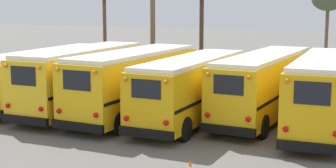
{
  "coord_description": "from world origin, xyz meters",
  "views": [
    {
      "loc": [
        10.31,
        -23.22,
        5.67
      ],
      "look_at": [
        0.0,
        -0.36,
        1.64
      ],
      "focal_mm": 55.0,
      "sensor_mm": 36.0,
      "label": 1
    }
  ],
  "objects": [
    {
      "name": "utility_pole",
      "position": [
        -6.07,
        10.41,
        3.77
      ],
      "size": [
        1.8,
        0.36,
        7.34
      ],
      "color": "brown",
      "rests_on": "ground"
    },
    {
      "name": "school_bus_4",
      "position": [
        4.46,
        1.15,
        1.73
      ],
      "size": [
        2.87,
        10.19,
        3.18
      ],
      "color": "yellow",
      "rests_on": "ground"
    },
    {
      "name": "school_bus_0",
      "position": [
        -7.43,
        -0.16,
        1.65
      ],
      "size": [
        2.76,
        10.51,
        3.0
      ],
      "color": "yellow",
      "rests_on": "ground"
    },
    {
      "name": "fence_line",
      "position": [
        0.0,
        7.99,
        0.99
      ],
      "size": [
        22.91,
        0.06,
        1.42
      ],
      "color": "#939399",
      "rests_on": "ground"
    },
    {
      "name": "school_bus_3",
      "position": [
        1.49,
        -0.83,
        1.68
      ],
      "size": [
        2.58,
        9.74,
        3.07
      ],
      "color": "#EAAA0F",
      "rests_on": "ground"
    },
    {
      "name": "bare_tree_0",
      "position": [
        5.29,
        16.77,
        5.79
      ],
      "size": [
        2.43,
        2.43,
        6.8
      ],
      "color": "brown",
      "rests_on": "ground"
    },
    {
      "name": "traffic_cone",
      "position": [
        4.29,
        -8.13,
        0.28
      ],
      "size": [
        0.36,
        0.36,
        0.55
      ],
      "color": "orange",
      "rests_on": "ground"
    },
    {
      "name": "ground_plane",
      "position": [
        0.0,
        0.0,
        0.0
      ],
      "size": [
        160.0,
        160.0,
        0.0
      ],
      "primitive_type": "plane",
      "color": "#66635E"
    },
    {
      "name": "school_bus_5",
      "position": [
        7.43,
        -0.14,
        1.77
      ],
      "size": [
        2.74,
        9.66,
        3.29
      ],
      "color": "#EAAA0F",
      "rests_on": "ground"
    },
    {
      "name": "school_bus_1",
      "position": [
        -4.46,
        -1.18,
        1.81
      ],
      "size": [
        2.57,
        9.42,
        3.32
      ],
      "color": "yellow",
      "rests_on": "ground"
    },
    {
      "name": "school_bus_2",
      "position": [
        -1.49,
        -1.13,
        1.79
      ],
      "size": [
        2.94,
        9.55,
        3.29
      ],
      "color": "yellow",
      "rests_on": "ground"
    }
  ]
}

